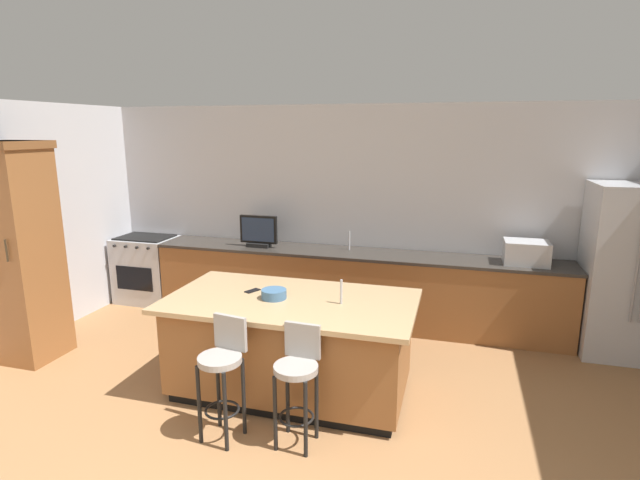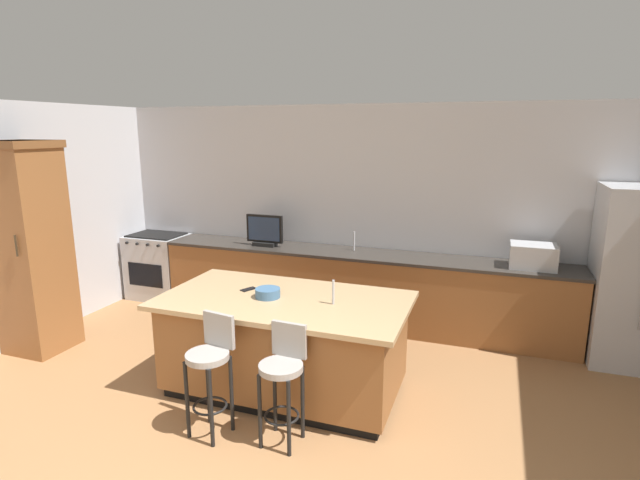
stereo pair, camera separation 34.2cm
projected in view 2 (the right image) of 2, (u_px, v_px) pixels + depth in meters
wall_back at (367, 213)px, 6.31m from camera, size 7.40×0.12×2.71m
wall_left at (13, 226)px, 5.48m from camera, size 0.12×4.72×2.71m
counter_back at (357, 288)px, 6.17m from camera, size 5.13×0.62×0.92m
kitchen_island at (285, 344)px, 4.56m from camera, size 2.25×1.22×0.91m
refrigerator at (639, 277)px, 5.02m from camera, size 0.84×0.78×1.86m
range_oven at (159, 266)px, 7.14m from camera, size 0.80×0.63×0.94m
cabinet_tower at (31, 245)px, 5.29m from camera, size 0.64×0.64×2.29m
microwave at (533, 256)px, 5.39m from camera, size 0.48×0.36×0.26m
tv_monitor at (265, 232)px, 6.38m from camera, size 0.50×0.16×0.41m
sink_faucet_back at (354, 241)px, 6.15m from camera, size 0.02×0.02×0.24m
sink_faucet_island at (333, 292)px, 4.28m from camera, size 0.02×0.02×0.22m
bar_stool_left at (211, 365)px, 3.88m from camera, size 0.34×0.36×0.98m
bar_stool_right at (283, 375)px, 3.78m from camera, size 0.34×0.35×0.94m
fruit_bowl at (268, 293)px, 4.47m from camera, size 0.23×0.23×0.08m
cell_phone at (248, 289)px, 4.69m from camera, size 0.13×0.17×0.01m
tv_remote at (274, 290)px, 4.66m from camera, size 0.07×0.17×0.02m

